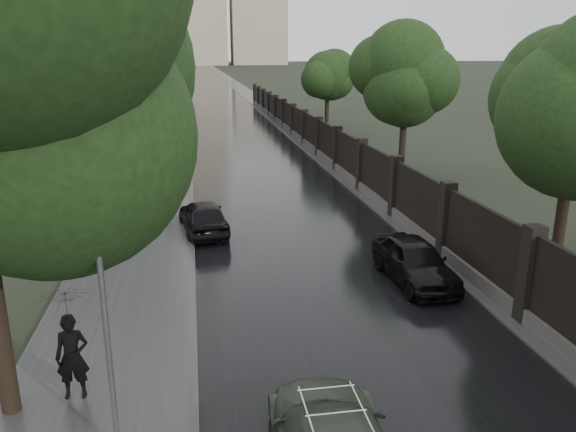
{
  "coord_description": "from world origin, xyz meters",
  "views": [
    {
      "loc": [
        -3.82,
        -7.28,
        6.93
      ],
      "look_at": [
        -0.76,
        10.92,
        1.5
      ],
      "focal_mm": 35.0,
      "sensor_mm": 36.0,
      "label": 1
    }
  ],
  "objects_px": {
    "lamp_post": "(105,320)",
    "car_right_near": "(414,261)",
    "tree_right_b": "(405,90)",
    "tree_right_c": "(327,76)",
    "hatchback_left": "(203,216)",
    "pedestrian_umbrella": "(67,313)",
    "tree_left_far": "(123,79)",
    "tree_right_a": "(575,120)",
    "traffic_light": "(185,135)"
  },
  "relations": [
    {
      "from": "tree_left_far",
      "to": "traffic_light",
      "type": "distance_m",
      "value": 6.84
    },
    {
      "from": "traffic_light",
      "to": "car_right_near",
      "type": "bearing_deg",
      "value": -67.29
    },
    {
      "from": "lamp_post",
      "to": "car_right_near",
      "type": "xyz_separation_m",
      "value": [
        8.16,
        6.63,
        -1.98
      ]
    },
    {
      "from": "tree_right_c",
      "to": "car_right_near",
      "type": "height_order",
      "value": "tree_right_c"
    },
    {
      "from": "lamp_post",
      "to": "pedestrian_umbrella",
      "type": "relative_size",
      "value": 1.82
    },
    {
      "from": "tree_left_far",
      "to": "traffic_light",
      "type": "relative_size",
      "value": 1.85
    },
    {
      "from": "tree_left_far",
      "to": "pedestrian_umbrella",
      "type": "xyz_separation_m",
      "value": [
        1.57,
        -26.73,
        -3.21
      ]
    },
    {
      "from": "tree_right_c",
      "to": "hatchback_left",
      "type": "distance_m",
      "value": 28.44
    },
    {
      "from": "car_right_near",
      "to": "lamp_post",
      "type": "bearing_deg",
      "value": -144.08
    },
    {
      "from": "hatchback_left",
      "to": "tree_right_a",
      "type": "bearing_deg",
      "value": 143.14
    },
    {
      "from": "car_right_near",
      "to": "pedestrian_umbrella",
      "type": "xyz_separation_m",
      "value": [
        -9.18,
        -4.86,
        1.34
      ]
    },
    {
      "from": "tree_right_a",
      "to": "lamp_post",
      "type": "xyz_separation_m",
      "value": [
        -12.9,
        -6.5,
        -2.28
      ]
    },
    {
      "from": "tree_right_c",
      "to": "tree_right_b",
      "type": "bearing_deg",
      "value": -90.0
    },
    {
      "from": "tree_left_far",
      "to": "tree_right_b",
      "type": "distance_m",
      "value": 17.45
    },
    {
      "from": "lamp_post",
      "to": "traffic_light",
      "type": "xyz_separation_m",
      "value": [
        1.1,
        23.49,
        -0.27
      ]
    },
    {
      "from": "tree_right_b",
      "to": "car_right_near",
      "type": "relative_size",
      "value": 1.74
    },
    {
      "from": "hatchback_left",
      "to": "car_right_near",
      "type": "height_order",
      "value": "car_right_near"
    },
    {
      "from": "traffic_light",
      "to": "tree_right_a",
      "type": "bearing_deg",
      "value": -55.23
    },
    {
      "from": "tree_right_b",
      "to": "tree_right_c",
      "type": "xyz_separation_m",
      "value": [
        0.0,
        18.0,
        0.0
      ]
    },
    {
      "from": "tree_right_a",
      "to": "tree_right_c",
      "type": "height_order",
      "value": "same"
    },
    {
      "from": "traffic_light",
      "to": "car_right_near",
      "type": "relative_size",
      "value": 0.99
    },
    {
      "from": "lamp_post",
      "to": "traffic_light",
      "type": "relative_size",
      "value": 1.28
    },
    {
      "from": "tree_right_c",
      "to": "tree_left_far",
      "type": "bearing_deg",
      "value": -147.17
    },
    {
      "from": "car_right_near",
      "to": "pedestrian_umbrella",
      "type": "relative_size",
      "value": 1.44
    },
    {
      "from": "car_right_near",
      "to": "tree_left_far",
      "type": "bearing_deg",
      "value": 113.0
    },
    {
      "from": "tree_left_far",
      "to": "tree_right_b",
      "type": "xyz_separation_m",
      "value": [
        15.5,
        -8.0,
        -0.29
      ]
    },
    {
      "from": "tree_right_c",
      "to": "lamp_post",
      "type": "distance_m",
      "value": 40.67
    },
    {
      "from": "lamp_post",
      "to": "hatchback_left",
      "type": "xyz_separation_m",
      "value": [
        1.8,
        12.66,
        -1.99
      ]
    },
    {
      "from": "tree_right_a",
      "to": "traffic_light",
      "type": "distance_m",
      "value": 20.85
    },
    {
      "from": "tree_left_far",
      "to": "hatchback_left",
      "type": "relative_size",
      "value": 1.85
    },
    {
      "from": "tree_right_b",
      "to": "pedestrian_umbrella",
      "type": "height_order",
      "value": "tree_right_b"
    },
    {
      "from": "tree_left_far",
      "to": "pedestrian_umbrella",
      "type": "bearing_deg",
      "value": -86.63
    },
    {
      "from": "tree_right_a",
      "to": "lamp_post",
      "type": "bearing_deg",
      "value": -153.26
    },
    {
      "from": "tree_left_far",
      "to": "tree_right_a",
      "type": "relative_size",
      "value": 1.05
    },
    {
      "from": "lamp_post",
      "to": "car_right_near",
      "type": "distance_m",
      "value": 10.7
    },
    {
      "from": "traffic_light",
      "to": "pedestrian_umbrella",
      "type": "distance_m",
      "value": 21.83
    },
    {
      "from": "traffic_light",
      "to": "hatchback_left",
      "type": "bearing_deg",
      "value": -86.3
    },
    {
      "from": "tree_right_a",
      "to": "tree_right_b",
      "type": "height_order",
      "value": "same"
    },
    {
      "from": "tree_right_b",
      "to": "traffic_light",
      "type": "distance_m",
      "value": 12.44
    },
    {
      "from": "tree_right_a",
      "to": "car_right_near",
      "type": "relative_size",
      "value": 1.74
    },
    {
      "from": "tree_right_b",
      "to": "pedestrian_umbrella",
      "type": "bearing_deg",
      "value": -126.63
    },
    {
      "from": "lamp_post",
      "to": "car_right_near",
      "type": "height_order",
      "value": "lamp_post"
    },
    {
      "from": "tree_left_far",
      "to": "lamp_post",
      "type": "bearing_deg",
      "value": -84.79
    },
    {
      "from": "tree_left_far",
      "to": "tree_right_a",
      "type": "xyz_separation_m",
      "value": [
        15.5,
        -22.0,
        -0.29
      ]
    },
    {
      "from": "tree_left_far",
      "to": "traffic_light",
      "type": "xyz_separation_m",
      "value": [
        3.7,
        -5.01,
        -2.84
      ]
    },
    {
      "from": "tree_right_c",
      "to": "lamp_post",
      "type": "xyz_separation_m",
      "value": [
        -12.9,
        -38.5,
        -2.28
      ]
    },
    {
      "from": "tree_left_far",
      "to": "tree_right_a",
      "type": "distance_m",
      "value": 26.91
    },
    {
      "from": "lamp_post",
      "to": "traffic_light",
      "type": "bearing_deg",
      "value": 87.32
    },
    {
      "from": "tree_right_a",
      "to": "tree_right_b",
      "type": "relative_size",
      "value": 1.0
    },
    {
      "from": "hatchback_left",
      "to": "pedestrian_umbrella",
      "type": "distance_m",
      "value": 11.33
    }
  ]
}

